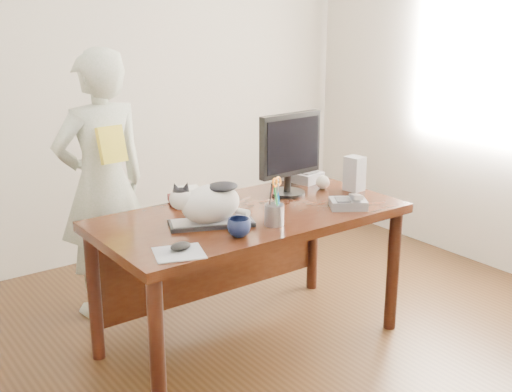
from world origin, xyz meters
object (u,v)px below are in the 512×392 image
at_px(cat, 208,202).
at_px(speaker, 354,174).
at_px(desk, 242,235).
at_px(coffee_mug, 239,227).
at_px(person, 102,185).
at_px(mouse, 181,246).
at_px(monitor, 290,149).
at_px(pen_cup, 274,212).
at_px(baseball, 323,182).
at_px(keyboard, 211,223).
at_px(phone, 349,203).
at_px(book_stack, 189,196).
at_px(calculator, 302,176).

relative_size(cat, speaker, 1.99).
distance_m(desk, coffee_mug, 0.46).
height_order(speaker, person, person).
distance_m(mouse, coffee_mug, 0.32).
relative_size(monitor, pen_cup, 1.93).
bearing_deg(baseball, coffee_mug, -156.54).
distance_m(keyboard, speaker, 1.00).
bearing_deg(phone, desk, 178.65).
height_order(mouse, book_stack, book_stack).
relative_size(coffee_mug, book_stack, 0.43).
xyz_separation_m(cat, book_stack, (0.12, 0.39, -0.08)).
xyz_separation_m(keyboard, coffee_mug, (0.02, -0.21, 0.03)).
relative_size(pen_cup, person, 0.15).
bearing_deg(calculator, speaker, -83.77).
relative_size(monitor, calculator, 1.89).
height_order(coffee_mug, speaker, speaker).
relative_size(cat, phone, 1.70).
xyz_separation_m(cat, coffee_mug, (0.03, -0.21, -0.08)).
bearing_deg(person, book_stack, 116.06).
height_order(cat, speaker, cat).
relative_size(pen_cup, calculator, 0.98).
height_order(monitor, calculator, monitor).
bearing_deg(baseball, calculator, 85.50).
xyz_separation_m(cat, person, (-0.17, 0.89, -0.09)).
xyz_separation_m(mouse, person, (0.11, 1.10, 0.01)).
height_order(desk, monitor, monitor).
distance_m(keyboard, monitor, 0.71).
bearing_deg(coffee_mug, mouse, -178.92).
bearing_deg(cat, mouse, -119.93).
height_order(cat, baseball, cat).
xyz_separation_m(desk, baseball, (0.60, 0.03, 0.19)).
bearing_deg(calculator, person, 142.26).
bearing_deg(pen_cup, baseball, 28.74).
bearing_deg(calculator, phone, -116.98).
bearing_deg(keyboard, baseball, 33.15).
bearing_deg(mouse, calculator, 44.76).
relative_size(keyboard, baseball, 5.52).
relative_size(book_stack, calculator, 1.04).
distance_m(mouse, calculator, 1.32).
height_order(pen_cup, coffee_mug, pen_cup).
distance_m(mouse, person, 1.11).
bearing_deg(keyboard, pen_cup, -13.01).
bearing_deg(pen_cup, speaker, 15.77).
distance_m(book_stack, person, 0.57).
distance_m(desk, pen_cup, 0.38).
distance_m(keyboard, cat, 0.11).
distance_m(phone, baseball, 0.38).
distance_m(pen_cup, phone, 0.49).
bearing_deg(desk, monitor, 7.93).
relative_size(monitor, phone, 1.99).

